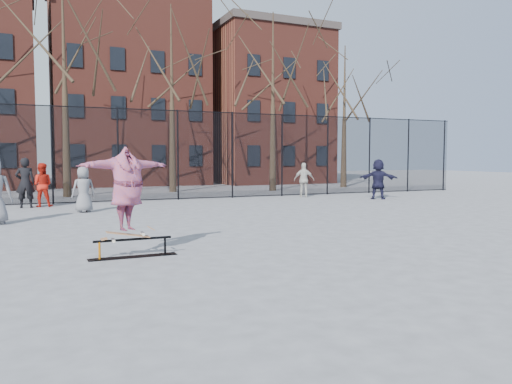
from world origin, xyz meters
name	(u,v)px	position (x,y,z in m)	size (l,w,h in m)	color
ground	(292,252)	(0.00, 0.00, 0.00)	(100.00, 100.00, 0.00)	slate
skate_rail	(133,250)	(-2.99, 0.80, 0.14)	(1.66, 0.25, 0.37)	black
skateboard	(128,236)	(-3.08, 0.80, 0.42)	(0.87, 0.21, 0.10)	brown
skater	(127,191)	(-3.08, 0.80, 1.26)	(1.94, 0.53, 1.58)	#433688
bystander_grey	(83,189)	(-3.14, 9.30, 0.80)	(0.78, 0.51, 1.59)	slate
bystander_black	(25,183)	(-4.99, 11.81, 0.94)	(0.69, 0.45, 1.89)	black
bystander_red	(42,185)	(-4.43, 12.00, 0.84)	(0.82, 0.64, 1.68)	red
bystander_white	(304,180)	(7.08, 12.00, 0.82)	(0.96, 0.40, 1.64)	#B9B5AB
bystander_navy	(378,179)	(9.57, 9.61, 0.91)	(1.68, 0.54, 1.82)	black
fence	(151,154)	(-0.01, 13.00, 2.05)	(34.03, 0.07, 4.00)	black
tree_row	(127,48)	(-0.25, 17.15, 7.36)	(33.66, 7.46, 10.67)	black
rowhouses	(119,95)	(0.72, 26.00, 6.06)	(29.00, 7.00, 13.00)	#5C271E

